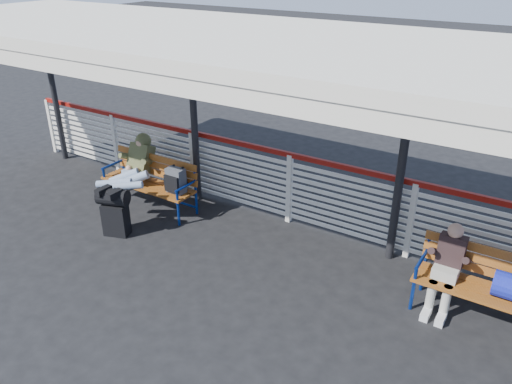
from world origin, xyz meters
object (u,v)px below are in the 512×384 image
Objects in this scene: traveler_man at (129,175)px; companion_person at (447,268)px; bench_left at (158,178)px; luggage_stack at (115,210)px; bench_right at (504,285)px.

traveler_man reaches higher than companion_person.
traveler_man reaches higher than bench_left.
luggage_stack is at bearing -88.46° from bench_left.
bench_left is at bearing 72.03° from luggage_stack.
luggage_stack is 0.44× the size of bench_left.
bench_right reaches higher than luggage_stack.
bench_right is 1.10× the size of traveler_man.
luggage_stack is 4.92m from companion_person.
bench_right is 1.57× the size of companion_person.
bench_left is 4.86m from companion_person.
companion_person is at bearing 2.59° from traveler_man.
luggage_stack is at bearing -63.30° from traveler_man.
bench_left is 1.10× the size of traveler_man.
bench_left is 0.48m from traveler_man.
traveler_man is (-0.35, 0.69, 0.26)m from luggage_stack.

